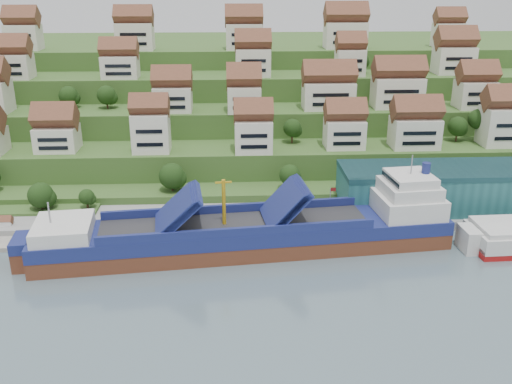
{
  "coord_description": "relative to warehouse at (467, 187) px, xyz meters",
  "views": [
    {
      "loc": [
        -4.11,
        -107.07,
        54.15
      ],
      "look_at": [
        1.68,
        14.0,
        8.0
      ],
      "focal_mm": 40.0,
      "sensor_mm": 36.0,
      "label": 1
    }
  ],
  "objects": [
    {
      "name": "hillside_trees",
      "position": [
        -56.32,
        27.9,
        9.52
      ],
      "size": [
        134.4,
        62.51,
        30.87
      ],
      "color": "#1F3D14",
      "rests_on": "ground"
    },
    {
      "name": "hillside",
      "position": [
        -52.0,
        86.55,
        3.46
      ],
      "size": [
        260.0,
        128.0,
        31.0
      ],
      "color": "#2D4C1E",
      "rests_on": "ground"
    },
    {
      "name": "ground",
      "position": [
        -52.0,
        -17.0,
        -7.2
      ],
      "size": [
        300.0,
        300.0,
        0.0
      ],
      "primitive_type": "plane",
      "color": "slate",
      "rests_on": "ground"
    },
    {
      "name": "warehouse",
      "position": [
        0.0,
        0.0,
        0.0
      ],
      "size": [
        60.0,
        15.0,
        10.0
      ],
      "primitive_type": "cube",
      "color": "#246164",
      "rests_on": "quay"
    },
    {
      "name": "quay",
      "position": [
        -32.0,
        -2.0,
        -6.1
      ],
      "size": [
        180.0,
        14.0,
        2.2
      ],
      "primitive_type": "cube",
      "color": "gray",
      "rests_on": "ground"
    },
    {
      "name": "flagpole",
      "position": [
        -33.89,
        -7.0,
        -0.32
      ],
      "size": [
        1.28,
        0.16,
        8.0
      ],
      "color": "gray",
      "rests_on": "quay"
    },
    {
      "name": "hillside_village",
      "position": [
        -47.15,
        43.69,
        17.14
      ],
      "size": [
        154.87,
        62.92,
        28.68
      ],
      "color": "silver",
      "rests_on": "ground"
    },
    {
      "name": "cargo_ship",
      "position": [
        -50.74,
        -15.95,
        -3.63
      ],
      "size": [
        86.74,
        22.53,
        19.13
      ],
      "rotation": [
        0.0,
        0.0,
        0.11
      ],
      "color": "#5D2F1C",
      "rests_on": "ground"
    }
  ]
}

